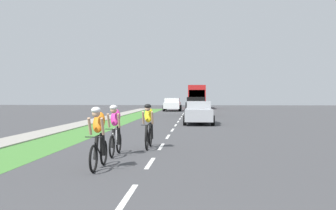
# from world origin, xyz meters

# --- Properties ---
(ground_plane) EXTENTS (120.00, 120.00, 0.00)m
(ground_plane) POSITION_xyz_m (0.00, 20.00, 0.00)
(ground_plane) COLOR #424244
(grass_verge) EXTENTS (2.22, 70.00, 0.01)m
(grass_verge) POSITION_xyz_m (-4.45, 20.00, 0.00)
(grass_verge) COLOR #478438
(grass_verge) RESTS_ON ground_plane
(sidewalk_concrete) EXTENTS (1.50, 70.00, 0.10)m
(sidewalk_concrete) POSITION_xyz_m (-6.31, 20.00, 0.00)
(sidewalk_concrete) COLOR #9E998E
(sidewalk_concrete) RESTS_ON ground_plane
(lane_markings_center) EXTENTS (0.12, 54.30, 0.01)m
(lane_markings_center) POSITION_xyz_m (0.00, 24.00, 0.00)
(lane_markings_center) COLOR white
(lane_markings_center) RESTS_ON ground_plane
(cyclist_lead) EXTENTS (0.42, 1.72, 1.58)m
(cyclist_lead) POSITION_xyz_m (-1.20, 7.32, 0.81)
(cyclist_lead) COLOR black
(cyclist_lead) RESTS_ON ground_plane
(cyclist_trailing) EXTENTS (0.42, 1.72, 1.58)m
(cyclist_trailing) POSITION_xyz_m (-1.25, 9.56, 0.81)
(cyclist_trailing) COLOR black
(cyclist_trailing) RESTS_ON ground_plane
(cyclist_distant) EXTENTS (0.42, 1.72, 1.58)m
(cyclist_distant) POSITION_xyz_m (-0.41, 11.25, 0.81)
(cyclist_distant) COLOR black
(cyclist_distant) RESTS_ON ground_plane
(sedan_silver) EXTENTS (1.98, 4.30, 1.52)m
(sedan_silver) POSITION_xyz_m (1.48, 23.45, 0.77)
(sedan_silver) COLOR #A5A8AD
(sedan_silver) RESTS_ON ground_plane
(suv_black) EXTENTS (2.15, 4.70, 1.79)m
(suv_black) POSITION_xyz_m (1.33, 34.67, 0.95)
(suv_black) COLOR black
(suv_black) RESTS_ON ground_plane
(pickup_white) EXTENTS (2.22, 5.10, 1.64)m
(pickup_white) POSITION_xyz_m (-1.63, 46.49, 0.83)
(pickup_white) COLOR silver
(pickup_white) RESTS_ON ground_plane
(bus_red) EXTENTS (2.78, 11.60, 3.48)m
(bus_red) POSITION_xyz_m (1.50, 57.72, 1.98)
(bus_red) COLOR red
(bus_red) RESTS_ON ground_plane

